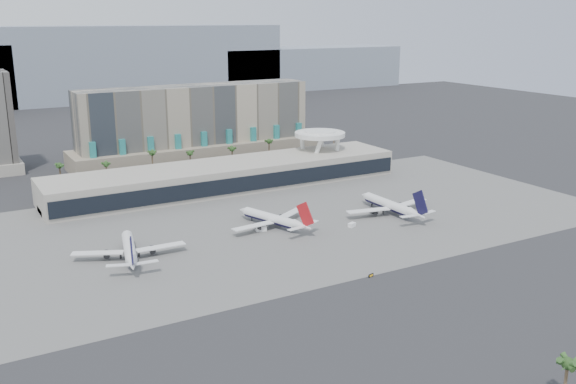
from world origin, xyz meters
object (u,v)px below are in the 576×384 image
airliner_right (391,205)px  taxiway_sign (371,275)px  service_vehicle_a (261,229)px  service_vehicle_b (352,225)px  airliner_centre (273,219)px  airliner_left (129,249)px

airliner_right → taxiway_sign: airliner_right is taller
service_vehicle_a → service_vehicle_b: 35.39m
airliner_right → service_vehicle_a: bearing=172.1°
service_vehicle_a → taxiway_sign: bearing=-62.3°
service_vehicle_b → airliner_centre: bearing=130.2°
airliner_right → service_vehicle_a: size_ratio=10.16×
service_vehicle_a → service_vehicle_b: (32.96, -12.89, -0.19)m
airliner_left → airliner_right: 108.01m
service_vehicle_a → taxiway_sign: 57.26m
airliner_centre → service_vehicle_a: airliner_centre is taller
airliner_centre → service_vehicle_a: size_ratio=9.14×
airliner_centre → taxiway_sign: bearing=-105.1°
service_vehicle_a → taxiway_sign: service_vehicle_a is taller
airliner_left → taxiway_sign: bearing=-28.0°
airliner_right → taxiway_sign: size_ratio=18.94×
airliner_centre → taxiway_sign: size_ratio=17.05×
service_vehicle_a → service_vehicle_b: bearing=-3.5°
airliner_left → service_vehicle_a: size_ratio=9.42×
airliner_centre → airliner_right: 51.04m
airliner_centre → service_vehicle_b: size_ratio=11.93×
airliner_centre → airliner_left: bearing=167.0°
airliner_left → service_vehicle_a: bearing=16.8°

